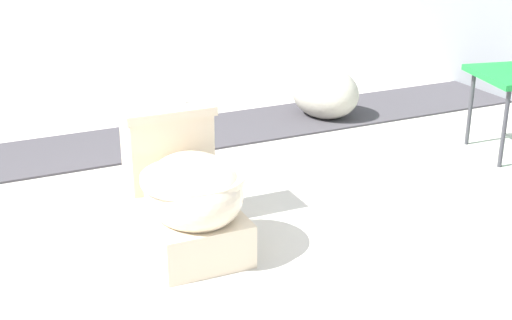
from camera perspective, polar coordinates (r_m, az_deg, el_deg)
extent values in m
plane|color=beige|center=(2.80, -8.97, -7.22)|extent=(14.00, 14.00, 0.00)
cube|color=#423F44|center=(3.98, -7.03, 1.79)|extent=(0.56, 8.00, 0.01)
cube|color=beige|center=(2.81, -5.58, -5.04)|extent=(0.61, 0.35, 0.17)
ellipsoid|color=beige|center=(2.65, -5.02, -2.50)|extent=(0.45, 0.37, 0.28)
cylinder|color=beige|center=(2.62, -5.06, -1.38)|extent=(0.40, 0.40, 0.03)
cube|color=beige|center=(2.90, -7.08, 0.83)|extent=(0.19, 0.34, 0.30)
cube|color=beige|center=(2.84, -7.23, 4.01)|extent=(0.21, 0.37, 0.04)
cylinder|color=silver|center=(2.86, -5.72, 4.67)|extent=(0.02, 0.02, 0.01)
cylinder|color=#38383D|center=(3.70, 19.24, 2.40)|extent=(0.02, 0.02, 0.40)
cylinder|color=#38383D|center=(3.98, 16.77, 3.97)|extent=(0.02, 0.02, 0.40)
ellipsoid|color=#ADA899|center=(4.29, 5.54, 5.39)|extent=(0.53, 0.47, 0.31)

